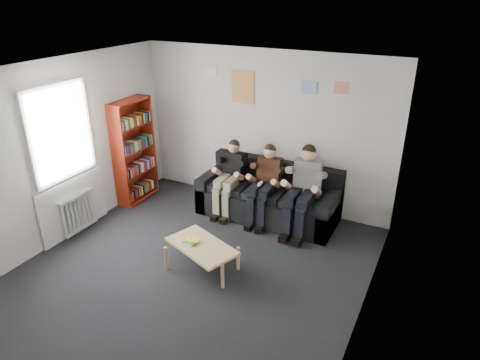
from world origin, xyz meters
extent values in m
plane|color=black|center=(0.00, 0.00, 0.00)|extent=(5.00, 5.00, 0.00)
plane|color=silver|center=(0.00, 0.00, 2.70)|extent=(5.00, 5.00, 0.00)
plane|color=white|center=(0.00, 2.50, 1.35)|extent=(4.50, 0.00, 4.50)
plane|color=white|center=(-2.25, 0.00, 1.35)|extent=(0.00, 5.00, 5.00)
plane|color=white|center=(2.25, 0.00, 1.35)|extent=(0.00, 5.00, 5.00)
cube|color=black|center=(0.31, 2.02, 0.22)|extent=(2.31, 0.95, 0.44)
cube|color=black|center=(0.31, 2.38, 0.67)|extent=(2.31, 0.21, 0.45)
cube|color=black|center=(-0.75, 2.02, 0.32)|extent=(0.19, 0.95, 0.63)
cube|color=black|center=(1.37, 2.02, 0.32)|extent=(0.19, 0.95, 0.63)
cube|color=black|center=(0.31, 1.93, 0.49)|extent=(1.93, 0.65, 0.11)
cube|color=maroon|center=(-2.09, 1.57, 0.92)|extent=(0.28, 0.83, 1.85)
cube|color=#DCB77F|center=(0.11, 0.23, 0.37)|extent=(0.98, 0.54, 0.04)
cylinder|color=#DCB77F|center=(-0.34, 0.01, 0.18)|extent=(0.05, 0.05, 0.35)
cylinder|color=#DCB77F|center=(0.55, 0.01, 0.18)|extent=(0.05, 0.05, 0.35)
cylinder|color=#DCB77F|center=(-0.34, 0.45, 0.18)|extent=(0.05, 0.05, 0.35)
cylinder|color=#DCB77F|center=(0.55, 0.45, 0.18)|extent=(0.05, 0.05, 0.35)
cube|color=silver|center=(-0.09, 0.18, 0.40)|extent=(0.19, 0.14, 0.02)
cube|color=green|center=(-0.07, 0.21, 0.42)|extent=(0.19, 0.14, 0.02)
cube|color=yellow|center=(-0.05, 0.24, 0.43)|extent=(0.19, 0.14, 0.02)
cube|color=black|center=(-0.33, 2.06, 0.79)|extent=(0.36, 0.27, 0.51)
sphere|color=tan|center=(-0.33, 2.02, 1.15)|extent=(0.20, 0.20, 0.20)
sphere|color=black|center=(-0.33, 2.04, 1.18)|extent=(0.19, 0.19, 0.19)
cube|color=gray|center=(-0.33, 1.79, 0.61)|extent=(0.33, 0.42, 0.14)
cube|color=gray|center=(-0.33, 1.59, 0.27)|extent=(0.31, 0.13, 0.55)
cube|color=black|center=(-0.33, 1.53, 0.05)|extent=(0.31, 0.24, 0.09)
cube|color=#472217|center=(0.31, 2.06, 0.80)|extent=(0.38, 0.28, 0.53)
sphere|color=tan|center=(0.31, 2.02, 1.17)|extent=(0.21, 0.21, 0.21)
sphere|color=black|center=(0.31, 2.04, 1.20)|extent=(0.20, 0.20, 0.20)
cube|color=black|center=(0.31, 1.78, 0.61)|extent=(0.34, 0.43, 0.14)
cube|color=black|center=(0.31, 1.57, 0.27)|extent=(0.32, 0.13, 0.55)
cube|color=black|center=(0.31, 1.52, 0.05)|extent=(0.32, 0.24, 0.09)
cube|color=white|center=(0.31, 1.69, 0.75)|extent=(0.04, 0.13, 0.04)
cube|color=white|center=(0.96, 2.07, 0.83)|extent=(0.42, 0.31, 0.60)
sphere|color=tan|center=(0.96, 2.03, 1.24)|extent=(0.23, 0.23, 0.23)
sphere|color=black|center=(0.96, 2.05, 1.28)|extent=(0.22, 0.22, 0.22)
cube|color=black|center=(0.96, 1.76, 0.62)|extent=(0.38, 0.49, 0.16)
cube|color=black|center=(0.96, 1.52, 0.27)|extent=(0.36, 0.15, 0.55)
cube|color=black|center=(0.96, 1.46, 0.05)|extent=(0.36, 0.28, 0.11)
cylinder|color=silver|center=(-2.15, -0.08, 0.35)|extent=(0.06, 0.06, 0.60)
cylinder|color=silver|center=(-2.15, 0.00, 0.35)|extent=(0.06, 0.06, 0.60)
cylinder|color=silver|center=(-2.15, 0.08, 0.35)|extent=(0.06, 0.06, 0.60)
cylinder|color=silver|center=(-2.15, 0.16, 0.35)|extent=(0.06, 0.06, 0.60)
cylinder|color=silver|center=(-2.15, 0.24, 0.35)|extent=(0.06, 0.06, 0.60)
cylinder|color=silver|center=(-2.15, 0.32, 0.35)|extent=(0.06, 0.06, 0.60)
cylinder|color=silver|center=(-2.15, 0.40, 0.35)|extent=(0.06, 0.06, 0.60)
cylinder|color=silver|center=(-2.15, 0.48, 0.35)|extent=(0.06, 0.06, 0.60)
cube|color=silver|center=(-2.15, 0.20, 0.07)|extent=(0.10, 0.64, 0.04)
cube|color=silver|center=(-2.15, 0.20, 0.63)|extent=(0.10, 0.64, 0.04)
cube|color=white|center=(-2.23, 0.20, 1.65)|extent=(0.02, 1.00, 1.30)
cube|color=white|center=(-2.22, 0.20, 2.33)|extent=(0.05, 1.12, 0.06)
cube|color=white|center=(-2.22, 0.20, 0.97)|extent=(0.05, 1.12, 0.06)
cube|color=white|center=(-2.22, 0.20, 0.45)|extent=(0.03, 1.30, 0.90)
cube|color=#E1C94F|center=(-0.40, 2.49, 2.05)|extent=(0.42, 0.01, 0.55)
cube|color=#428FE1|center=(0.75, 2.49, 2.15)|extent=(0.25, 0.01, 0.20)
cube|color=#D04186|center=(1.25, 2.49, 2.20)|extent=(0.22, 0.01, 0.18)
cube|color=white|center=(-1.00, 2.49, 2.25)|extent=(0.20, 0.01, 0.14)
camera|label=1|loc=(2.79, -3.90, 3.60)|focal=32.00mm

